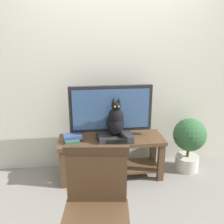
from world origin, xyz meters
TOP-DOWN VIEW (x-y plane):
  - ground_plane at (0.00, 0.00)m, footprint 12.00×12.00m
  - back_wall at (0.00, 0.86)m, footprint 7.00×0.12m
  - tv_stand at (-0.08, 0.47)m, footprint 1.25×0.42m
  - tv at (-0.08, 0.52)m, footprint 0.97×0.20m
  - media_box at (-0.04, 0.41)m, footprint 0.39×0.27m
  - cat at (-0.04, 0.40)m, footprint 0.21×0.33m
  - wooden_chair at (-0.34, -0.73)m, footprint 0.53×0.53m
  - book_stack at (-0.54, 0.44)m, footprint 0.22×0.20m
  - potted_plant at (0.92, 0.50)m, footprint 0.41×0.41m

SIDE VIEW (x-z plane):
  - ground_plane at x=0.00m, z-range 0.00..0.00m
  - tv_stand at x=-0.08m, z-range 0.09..0.61m
  - potted_plant at x=0.92m, z-range 0.06..0.76m
  - wooden_chair at x=-0.34m, z-range 0.07..1.02m
  - media_box at x=-0.04m, z-range 0.51..0.59m
  - book_stack at x=-0.54m, z-range 0.51..0.59m
  - cat at x=-0.04m, z-range 0.53..0.98m
  - tv at x=-0.08m, z-range 0.53..1.15m
  - back_wall at x=0.00m, z-range 0.00..2.80m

